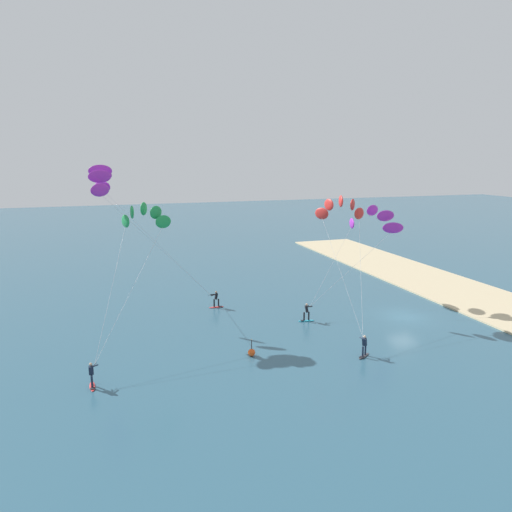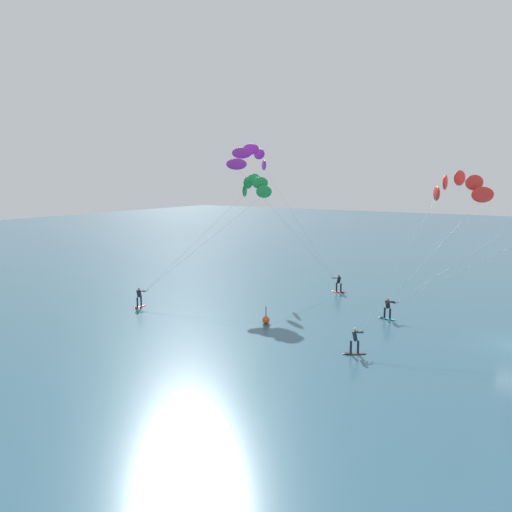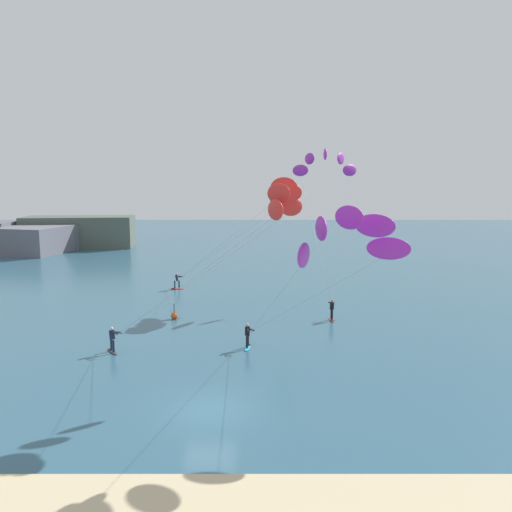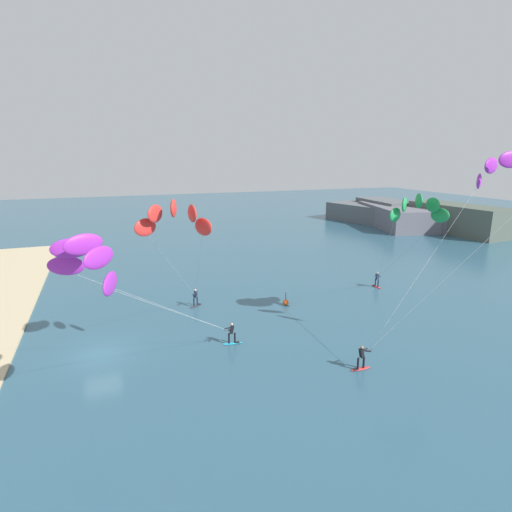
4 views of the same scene
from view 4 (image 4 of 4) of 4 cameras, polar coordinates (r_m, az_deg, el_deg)
name	(u,v)px [view 4 (image 4 of 4)]	position (r m, az deg, el deg)	size (l,w,h in m)	color
ground_plane	(101,354)	(31.84, -20.83, -12.69)	(240.00, 240.00, 0.00)	#2D566B
kitesurfer_nearshore	(504,178)	(31.90, 31.23, 9.22)	(6.36, 12.07, 14.02)	red
kitesurfer_mid_water	(175,224)	(26.09, -11.16, 4.45)	(12.66, 6.55, 11.18)	#333338
kitesurfer_far_out	(92,263)	(23.05, -21.85, -0.96)	(8.29, 12.24, 9.88)	#23ADD1
kitesurfer_downwind	(415,213)	(33.59, 21.29, 5.56)	(12.44, 7.16, 11.00)	red
marker_buoy	(286,302)	(38.82, 4.15, -6.43)	(0.56, 0.56, 1.38)	#EA5119
distant_headland	(402,215)	(88.17, 19.70, 5.42)	(36.18, 18.64, 5.10)	#565B60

